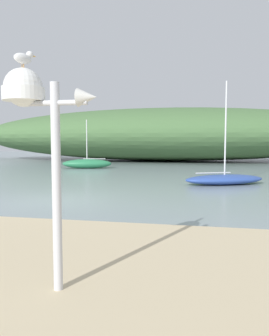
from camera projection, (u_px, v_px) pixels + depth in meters
ground_plane at (53, 200)px, 12.00m from camera, size 120.00×120.00×0.00m
distant_hill at (164, 135)px, 38.05m from camera, size 46.11×15.49×6.09m
mast_structure at (33, 107)px, 4.16m from camera, size 1.25×0.54×2.90m
seagull_on_radar at (24, 58)px, 4.15m from camera, size 0.21×0.32×0.23m
sailboat_near_shore at (224, 179)px, 16.53m from camera, size 4.48×3.12×5.21m
sailboat_by_sandbar at (87, 164)px, 26.72m from camera, size 4.23×2.22×4.00m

